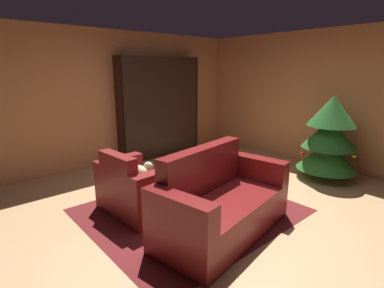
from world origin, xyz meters
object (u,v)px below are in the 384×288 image
at_px(book_stack_on_table, 199,177).
at_px(couch_red, 220,204).
at_px(armchair_red, 136,189).
at_px(bottle_on_table, 203,166).
at_px(coffee_table, 198,182).
at_px(decorated_tree, 330,137).
at_px(bookshelf_unit, 164,108).

bearing_deg(book_stack_on_table, couch_red, -15.10).
xyz_separation_m(armchair_red, book_stack_on_table, (0.56, 0.63, 0.18)).
distance_m(armchair_red, bottle_on_table, 0.96).
relative_size(couch_red, coffee_table, 2.80).
height_order(bottle_on_table, decorated_tree, decorated_tree).
bearing_deg(bookshelf_unit, bottle_on_table, -24.80).
xyz_separation_m(coffee_table, bottle_on_table, (-0.08, 0.16, 0.17)).
height_order(bookshelf_unit, decorated_tree, bookshelf_unit).
bearing_deg(coffee_table, armchair_red, -128.69).
xyz_separation_m(couch_red, decorated_tree, (0.01, 2.65, 0.41)).
relative_size(bookshelf_unit, couch_red, 1.12).
relative_size(coffee_table, book_stack_on_table, 2.98).
height_order(armchair_red, coffee_table, armchair_red).
bearing_deg(bookshelf_unit, book_stack_on_table, -27.16).
height_order(armchair_red, decorated_tree, decorated_tree).
relative_size(bottle_on_table, decorated_tree, 0.21).
distance_m(couch_red, decorated_tree, 2.68).
relative_size(book_stack_on_table, bottle_on_table, 0.73).
bearing_deg(couch_red, bookshelf_unit, 154.74).
bearing_deg(book_stack_on_table, bookshelf_unit, 152.84).
xyz_separation_m(bottle_on_table, decorated_tree, (0.65, 2.32, 0.18)).
relative_size(armchair_red, bottle_on_table, 3.44).
bearing_deg(bookshelf_unit, decorated_tree, 21.29).
height_order(coffee_table, bottle_on_table, bottle_on_table).
bearing_deg(decorated_tree, couch_red, -90.22).
xyz_separation_m(book_stack_on_table, decorated_tree, (0.53, 2.51, 0.25)).
bearing_deg(couch_red, coffee_table, 163.66).
bearing_deg(armchair_red, decorated_tree, 70.83).
bearing_deg(bottle_on_table, armchair_red, -118.25).
xyz_separation_m(couch_red, book_stack_on_table, (-0.52, 0.14, 0.16)).
distance_m(couch_red, bottle_on_table, 0.76).
bearing_deg(book_stack_on_table, decorated_tree, 78.06).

